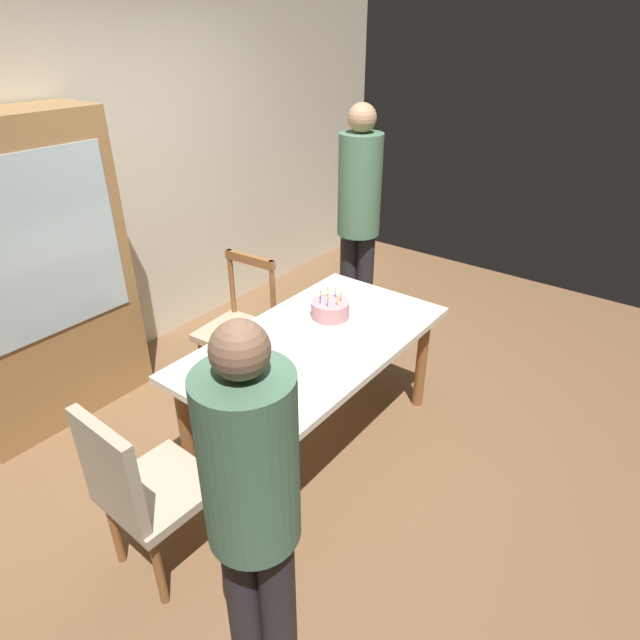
{
  "coord_description": "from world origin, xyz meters",
  "views": [
    {
      "loc": [
        -2.07,
        -1.61,
        2.31
      ],
      "look_at": [
        0.05,
        0.0,
        0.83
      ],
      "focal_mm": 30.27,
      "sensor_mm": 36.0,
      "label": 1
    }
  ],
  "objects_px": {
    "plate_far_side": "(279,333)",
    "chair_spindle_back": "(238,330)",
    "plate_near_guest": "(389,316)",
    "person_celebrant": "(253,503)",
    "plate_near_celebrant": "(291,388)",
    "person_guest": "(359,212)",
    "chair_upholstered": "(140,488)",
    "china_cabinet": "(32,279)",
    "birthday_cake": "(330,310)",
    "dining_table": "(315,352)"
  },
  "relations": [
    {
      "from": "plate_near_guest",
      "to": "person_guest",
      "type": "distance_m",
      "value": 1.1
    },
    {
      "from": "birthday_cake",
      "to": "chair_upholstered",
      "type": "relative_size",
      "value": 0.29
    },
    {
      "from": "plate_near_guest",
      "to": "chair_spindle_back",
      "type": "bearing_deg",
      "value": 110.03
    },
    {
      "from": "plate_far_side",
      "to": "chair_spindle_back",
      "type": "bearing_deg",
      "value": 69.46
    },
    {
      "from": "plate_far_side",
      "to": "chair_spindle_back",
      "type": "relative_size",
      "value": 0.23
    },
    {
      "from": "plate_near_celebrant",
      "to": "person_celebrant",
      "type": "height_order",
      "value": "person_celebrant"
    },
    {
      "from": "person_celebrant",
      "to": "chair_upholstered",
      "type": "bearing_deg",
      "value": 90.16
    },
    {
      "from": "plate_near_celebrant",
      "to": "chair_upholstered",
      "type": "distance_m",
      "value": 0.81
    },
    {
      "from": "chair_upholstered",
      "to": "plate_near_guest",
      "type": "bearing_deg",
      "value": -8.08
    },
    {
      "from": "dining_table",
      "to": "person_guest",
      "type": "relative_size",
      "value": 0.88
    },
    {
      "from": "plate_near_guest",
      "to": "dining_table",
      "type": "bearing_deg",
      "value": 157.59
    },
    {
      "from": "plate_far_side",
      "to": "plate_near_guest",
      "type": "relative_size",
      "value": 1.0
    },
    {
      "from": "person_guest",
      "to": "china_cabinet",
      "type": "xyz_separation_m",
      "value": [
        -2.01,
        1.02,
        -0.1
      ]
    },
    {
      "from": "chair_upholstered",
      "to": "person_celebrant",
      "type": "distance_m",
      "value": 0.8
    },
    {
      "from": "birthday_cake",
      "to": "plate_far_side",
      "type": "xyz_separation_m",
      "value": [
        -0.33,
        0.13,
        -0.05
      ]
    },
    {
      "from": "birthday_cake",
      "to": "chair_upholstered",
      "type": "height_order",
      "value": "chair_upholstered"
    },
    {
      "from": "person_guest",
      "to": "chair_upholstered",
      "type": "bearing_deg",
      "value": -168.4
    },
    {
      "from": "plate_near_celebrant",
      "to": "plate_far_side",
      "type": "distance_m",
      "value": 0.54
    },
    {
      "from": "china_cabinet",
      "to": "person_celebrant",
      "type": "bearing_deg",
      "value": -100.82
    },
    {
      "from": "plate_far_side",
      "to": "chair_spindle_back",
      "type": "xyz_separation_m",
      "value": [
        0.21,
        0.57,
        -0.28
      ]
    },
    {
      "from": "plate_far_side",
      "to": "person_celebrant",
      "type": "height_order",
      "value": "person_celebrant"
    },
    {
      "from": "plate_near_guest",
      "to": "plate_near_celebrant",
      "type": "bearing_deg",
      "value": 180.0
    },
    {
      "from": "dining_table",
      "to": "birthday_cake",
      "type": "distance_m",
      "value": 0.3
    },
    {
      "from": "person_guest",
      "to": "china_cabinet",
      "type": "bearing_deg",
      "value": 153.08
    },
    {
      "from": "person_celebrant",
      "to": "china_cabinet",
      "type": "xyz_separation_m",
      "value": [
        0.42,
        2.22,
        0.04
      ]
    },
    {
      "from": "plate_near_celebrant",
      "to": "chair_upholstered",
      "type": "height_order",
      "value": "chair_upholstered"
    },
    {
      "from": "person_guest",
      "to": "plate_far_side",
      "type": "bearing_deg",
      "value": -165.57
    },
    {
      "from": "plate_far_side",
      "to": "plate_near_guest",
      "type": "height_order",
      "value": "same"
    },
    {
      "from": "birthday_cake",
      "to": "person_guest",
      "type": "height_order",
      "value": "person_guest"
    },
    {
      "from": "dining_table",
      "to": "person_guest",
      "type": "xyz_separation_m",
      "value": [
        1.24,
        0.54,
        0.41
      ]
    },
    {
      "from": "person_guest",
      "to": "person_celebrant",
      "type": "bearing_deg",
      "value": -153.66
    },
    {
      "from": "plate_near_celebrant",
      "to": "person_celebrant",
      "type": "relative_size",
      "value": 0.14
    },
    {
      "from": "plate_near_guest",
      "to": "china_cabinet",
      "type": "distance_m",
      "value": 2.17
    },
    {
      "from": "plate_far_side",
      "to": "person_guest",
      "type": "height_order",
      "value": "person_guest"
    },
    {
      "from": "plate_near_celebrant",
      "to": "chair_spindle_back",
      "type": "distance_m",
      "value": 1.16
    },
    {
      "from": "dining_table",
      "to": "plate_far_side",
      "type": "relative_size",
      "value": 7.32
    },
    {
      "from": "dining_table",
      "to": "plate_near_guest",
      "type": "distance_m",
      "value": 0.53
    },
    {
      "from": "dining_table",
      "to": "china_cabinet",
      "type": "bearing_deg",
      "value": 116.24
    },
    {
      "from": "dining_table",
      "to": "person_guest",
      "type": "distance_m",
      "value": 1.41
    },
    {
      "from": "plate_near_celebrant",
      "to": "person_celebrant",
      "type": "xyz_separation_m",
      "value": [
        -0.75,
        -0.47,
        0.17
      ]
    },
    {
      "from": "dining_table",
      "to": "plate_far_side",
      "type": "xyz_separation_m",
      "value": [
        -0.08,
        0.2,
        0.1
      ]
    },
    {
      "from": "chair_upholstered",
      "to": "person_celebrant",
      "type": "xyz_separation_m",
      "value": [
        0.0,
        -0.7,
        0.38
      ]
    },
    {
      "from": "dining_table",
      "to": "chair_spindle_back",
      "type": "relative_size",
      "value": 1.7
    },
    {
      "from": "plate_near_celebrant",
      "to": "chair_upholstered",
      "type": "xyz_separation_m",
      "value": [
        -0.75,
        0.24,
        -0.2
      ]
    },
    {
      "from": "plate_near_guest",
      "to": "person_celebrant",
      "type": "bearing_deg",
      "value": -164.46
    },
    {
      "from": "chair_spindle_back",
      "to": "china_cabinet",
      "type": "distance_m",
      "value": 1.3
    },
    {
      "from": "birthday_cake",
      "to": "person_celebrant",
      "type": "xyz_separation_m",
      "value": [
        -1.44,
        -0.74,
        0.12
      ]
    },
    {
      "from": "dining_table",
      "to": "plate_near_guest",
      "type": "relative_size",
      "value": 7.32
    },
    {
      "from": "plate_far_side",
      "to": "birthday_cake",
      "type": "bearing_deg",
      "value": -21.12
    },
    {
      "from": "chair_spindle_back",
      "to": "china_cabinet",
      "type": "relative_size",
      "value": 0.5
    }
  ]
}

